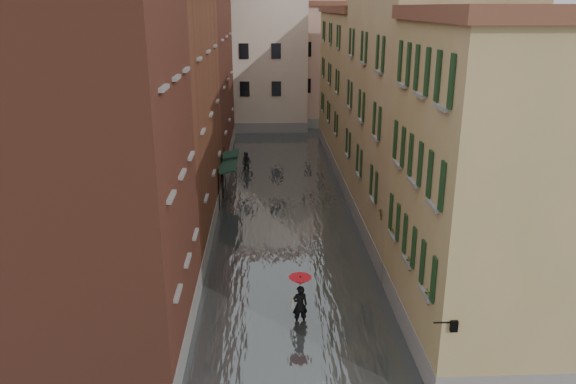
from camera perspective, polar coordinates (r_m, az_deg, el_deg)
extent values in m
plane|color=#58585A|center=(23.53, 0.72, -12.16)|extent=(120.00, 120.00, 0.00)
cube|color=#4F5658|center=(35.31, -0.41, -1.26)|extent=(10.00, 60.00, 0.20)
cube|color=brown|center=(19.92, -19.42, 1.42)|extent=(6.00, 8.00, 13.00)
cube|color=brown|center=(30.37, -13.59, 7.02)|extent=(6.00, 14.00, 12.50)
cube|color=brown|center=(44.91, -10.10, 11.74)|extent=(6.00, 16.00, 14.00)
cube|color=#95854D|center=(20.92, 20.62, -0.10)|extent=(6.00, 8.00, 11.50)
cube|color=tan|center=(30.84, 13.06, 7.70)|extent=(6.00, 14.00, 13.00)
cube|color=#95854D|center=(45.41, 8.08, 10.32)|extent=(6.00, 16.00, 11.50)
cube|color=beige|center=(58.53, -4.32, 12.95)|extent=(12.00, 9.00, 13.00)
cube|color=tan|center=(60.96, 4.45, 12.69)|extent=(10.00, 9.00, 12.00)
cube|color=#153022|center=(35.12, -6.09, 2.72)|extent=(1.09, 3.35, 0.31)
cylinder|color=black|center=(33.89, -7.04, 0.07)|extent=(0.06, 0.06, 2.80)
cylinder|color=black|center=(37.08, -6.65, 1.69)|extent=(0.06, 0.06, 2.80)
cube|color=#153022|center=(37.30, -5.89, 3.65)|extent=(1.09, 2.85, 0.31)
cylinder|color=black|center=(36.28, -6.74, 1.31)|extent=(0.06, 0.06, 2.80)
cylinder|color=black|center=(39.01, -6.45, 2.54)|extent=(0.06, 0.06, 2.80)
cylinder|color=black|center=(17.55, 15.53, -12.66)|extent=(0.60, 0.05, 0.05)
cube|color=black|center=(17.69, 16.45, -12.86)|extent=(0.22, 0.22, 0.35)
cube|color=beige|center=(17.69, 16.45, -12.86)|extent=(0.14, 0.14, 0.24)
cube|color=brown|center=(18.70, 14.47, -10.34)|extent=(0.22, 0.85, 0.18)
imported|color=#265926|center=(18.51, 14.57, -9.20)|extent=(0.59, 0.51, 0.66)
cube|color=brown|center=(20.77, 12.60, -7.18)|extent=(0.22, 0.85, 0.18)
imported|color=#265926|center=(20.59, 12.68, -6.13)|extent=(0.59, 0.51, 0.66)
cube|color=brown|center=(23.23, 10.90, -4.25)|extent=(0.22, 0.85, 0.18)
imported|color=#265926|center=(23.08, 10.96, -3.29)|extent=(0.59, 0.51, 0.66)
cube|color=brown|center=(25.28, 9.77, -2.29)|extent=(0.22, 0.85, 0.18)
imported|color=#265926|center=(25.14, 9.82, -1.40)|extent=(0.59, 0.51, 0.66)
imported|color=black|center=(22.36, 1.22, -11.43)|extent=(0.67, 0.50, 1.68)
cube|color=beige|center=(22.34, 0.48, -11.14)|extent=(0.08, 0.30, 0.38)
cylinder|color=black|center=(22.11, 1.23, -10.29)|extent=(0.02, 0.02, 1.00)
cone|color=red|center=(21.85, 1.24, -8.97)|extent=(0.91, 0.91, 0.28)
imported|color=black|center=(42.24, -4.24, 2.99)|extent=(0.97, 0.88, 1.61)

